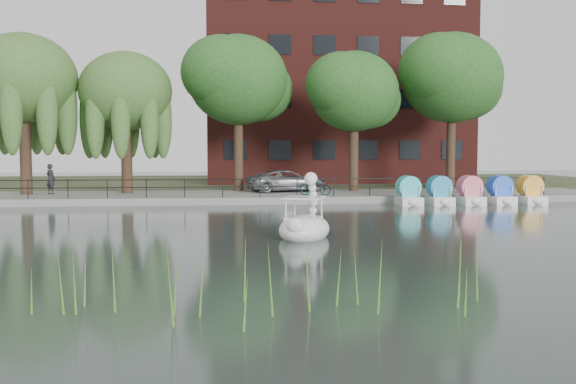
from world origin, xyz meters
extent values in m
plane|color=#33403C|center=(0.00, 0.00, 0.00)|extent=(120.00, 120.00, 0.00)
cube|color=gray|center=(0.00, 16.00, 0.20)|extent=(40.00, 6.00, 0.40)
cube|color=gray|center=(0.00, 13.05, 0.20)|extent=(40.00, 0.25, 0.40)
cube|color=#47512D|center=(0.00, 30.00, 0.18)|extent=(60.00, 22.00, 0.36)
cylinder|color=black|center=(0.00, 13.25, 1.35)|extent=(32.00, 0.04, 0.04)
cylinder|color=black|center=(0.00, 13.25, 0.95)|extent=(32.00, 0.04, 0.04)
cylinder|color=black|center=(0.00, 13.25, 0.90)|extent=(0.05, 0.05, 1.00)
cube|color=#4C1E16|center=(7.00, 30.00, 9.36)|extent=(20.00, 10.00, 18.00)
cylinder|color=#473323|center=(-13.00, 16.50, 2.50)|extent=(0.60, 0.60, 4.20)
ellipsoid|color=#5D813B|center=(-13.00, 16.50, 6.91)|extent=(5.88, 5.88, 5.00)
cylinder|color=#473323|center=(-7.50, 17.00, 2.30)|extent=(0.60, 0.60, 3.80)
ellipsoid|color=#5D813B|center=(-7.50, 17.00, 6.29)|extent=(5.32, 5.32, 4.52)
cylinder|color=#473323|center=(-1.00, 18.00, 2.65)|extent=(0.60, 0.60, 4.50)
ellipsoid|color=#37702A|center=(-1.00, 18.00, 7.10)|extent=(6.00, 6.00, 5.10)
cylinder|color=#473323|center=(6.00, 17.50, 2.42)|extent=(0.60, 0.60, 4.05)
ellipsoid|color=#37702A|center=(6.00, 17.50, 6.43)|extent=(5.40, 5.40, 4.59)
cylinder|color=#473323|center=(12.50, 18.50, 2.76)|extent=(0.60, 0.60, 4.72)
ellipsoid|color=#37702A|center=(12.50, 18.50, 7.44)|extent=(6.30, 6.30, 5.36)
imported|color=gray|center=(1.85, 17.20, 1.15)|extent=(3.75, 5.83, 1.50)
imported|color=gray|center=(3.13, 14.17, 0.90)|extent=(1.07, 1.82, 1.00)
imported|color=black|center=(-11.65, 16.43, 1.39)|extent=(0.86, 0.80, 1.98)
ellipsoid|color=white|center=(0.66, 0.33, 0.29)|extent=(2.50, 3.01, 0.57)
cube|color=white|center=(0.62, 0.24, 0.57)|extent=(1.42, 1.47, 0.29)
cube|color=white|center=(0.64, 0.29, 1.37)|extent=(1.60, 1.65, 0.06)
ellipsoid|color=white|center=(0.23, -0.69, 0.53)|extent=(0.74, 0.67, 0.54)
sphere|color=white|center=(0.99, 1.13, 1.96)|extent=(0.46, 0.46, 0.46)
cone|color=black|center=(1.11, 1.41, 1.93)|extent=(0.27, 0.30, 0.19)
cylinder|color=yellow|center=(1.06, 1.28, 1.94)|extent=(0.27, 0.18, 0.25)
cube|color=white|center=(7.84, 12.08, 0.22)|extent=(1.15, 1.70, 0.44)
cylinder|color=#38BFC9|center=(7.84, 12.18, 0.95)|extent=(0.90, 1.20, 0.90)
cube|color=white|center=(9.54, 12.08, 0.22)|extent=(1.15, 1.70, 0.44)
cylinder|color=#2689BE|center=(9.54, 12.18, 0.95)|extent=(0.90, 1.20, 0.90)
cube|color=white|center=(11.24, 12.08, 0.22)|extent=(1.15, 1.70, 0.44)
cylinder|color=#EC6784|center=(11.24, 12.18, 0.95)|extent=(0.90, 1.20, 0.90)
cube|color=white|center=(12.94, 12.08, 0.22)|extent=(1.15, 1.70, 0.44)
cylinder|color=blue|center=(12.94, 12.18, 0.95)|extent=(0.90, 1.20, 0.90)
cube|color=white|center=(14.64, 12.08, 0.22)|extent=(1.15, 1.70, 0.44)
cylinder|color=#FFA729|center=(14.64, 12.18, 0.95)|extent=(0.90, 1.20, 0.90)
camera|label=1|loc=(-2.21, -20.98, 3.06)|focal=40.00mm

